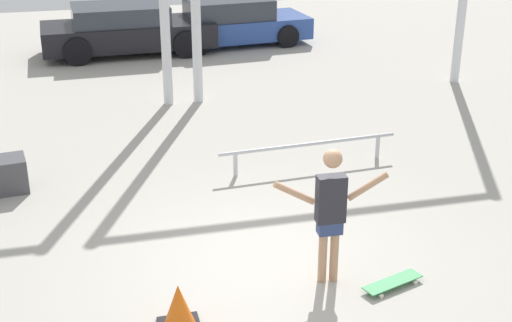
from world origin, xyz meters
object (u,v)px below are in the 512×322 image
object	(u,v)px
skateboard	(393,282)
parked_car_black	(126,29)
grind_rail	(309,147)
parked_car_blue	(233,22)
skateboarder	(331,208)
traffic_cone	(179,308)

from	to	relation	value
skateboard	parked_car_black	bearing A→B (deg)	81.49
grind_rail	parked_car_blue	distance (m)	8.90
grind_rail	parked_car_blue	world-z (taller)	parked_car_blue
skateboarder	traffic_cone	distance (m)	2.09
parked_car_black	parked_car_blue	bearing A→B (deg)	4.54
parked_car_black	parked_car_blue	size ratio (longest dim) A/B	1.07
grind_rail	parked_car_black	bearing A→B (deg)	105.03
skateboarder	skateboard	size ratio (longest dim) A/B	2.08
grind_rail	parked_car_blue	xyz separation A→B (m)	(0.66, 8.87, 0.26)
skateboard	grind_rail	bearing A→B (deg)	69.21
grind_rail	traffic_cone	xyz separation A→B (m)	(-2.76, -3.93, -0.09)
grind_rail	traffic_cone	world-z (taller)	traffic_cone
skateboard	parked_car_blue	size ratio (longest dim) A/B	0.20
skateboard	traffic_cone	bearing A→B (deg)	165.84
grind_rail	parked_car_black	distance (m)	8.84
skateboard	traffic_cone	distance (m)	2.62
skateboarder	parked_car_blue	xyz separation A→B (m)	(1.53, 12.27, -0.37)
parked_car_blue	traffic_cone	xyz separation A→B (m)	(-3.43, -12.80, -0.35)
parked_car_blue	skateboard	bearing A→B (deg)	-99.15
grind_rail	parked_car_black	xyz separation A→B (m)	(-2.29, 8.53, 0.29)
skateboard	grind_rail	size ratio (longest dim) A/B	0.27
skateboard	skateboarder	bearing A→B (deg)	136.36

